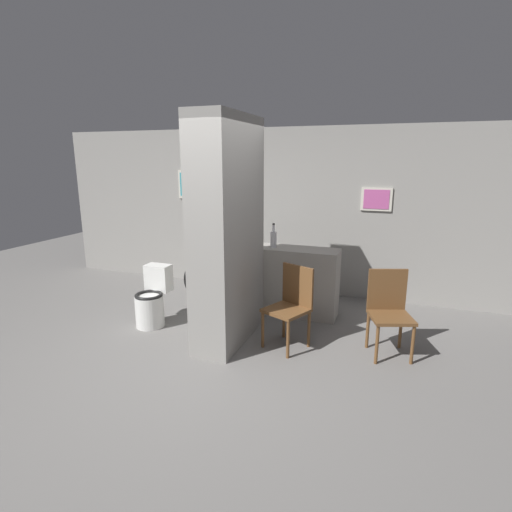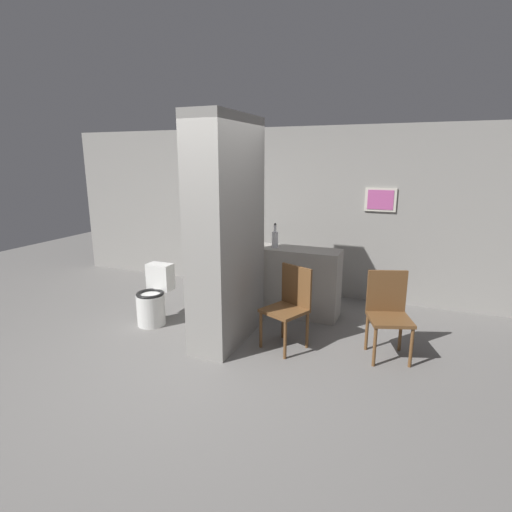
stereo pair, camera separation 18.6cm
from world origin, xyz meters
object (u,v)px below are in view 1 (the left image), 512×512
chair_by_doorway (389,309)px  bicycle (233,284)px  chair_near_pillar (291,303)px  toilet (152,301)px  bottle_tall (273,239)px

chair_by_doorway → bicycle: (-2.19, 0.78, -0.19)m
chair_near_pillar → toilet: bearing=-155.0°
chair_near_pillar → chair_by_doorway: size_ratio=1.00×
toilet → chair_by_doorway: size_ratio=0.81×
chair_by_doorway → bottle_tall: 1.82m
chair_by_doorway → bottle_tall: bottle_tall is taller
toilet → chair_near_pillar: 1.87m
bottle_tall → toilet: bearing=-145.1°
chair_near_pillar → chair_by_doorway: 1.08m
bicycle → bottle_tall: bearing=-4.7°
bicycle → toilet: bearing=-126.1°
chair_by_doorway → bicycle: chair_by_doorway is taller
toilet → chair_by_doorway: (2.92, 0.21, 0.19)m
chair_near_pillar → bicycle: size_ratio=0.57×
bicycle → bottle_tall: bottle_tall is taller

